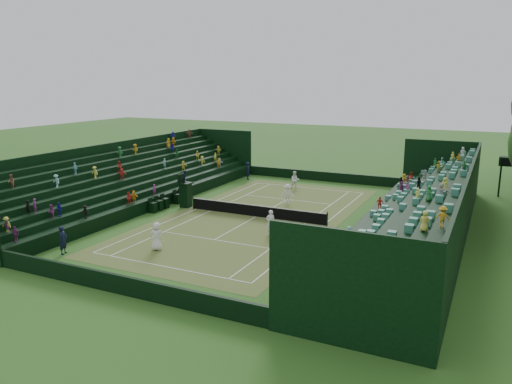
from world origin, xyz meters
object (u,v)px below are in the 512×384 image
(player_near_west, at_px, (157,236))
(player_far_east, at_px, (287,194))
(player_near_east, at_px, (271,222))
(umpire_chair, at_px, (185,191))
(tennis_net, at_px, (256,210))
(player_far_west, at_px, (295,180))

(player_near_west, bearing_deg, player_far_east, -115.63)
(player_near_east, bearing_deg, umpire_chair, -54.86)
(umpire_chair, xyz_separation_m, player_near_west, (4.47, -9.93, -0.44))
(player_far_east, bearing_deg, player_near_west, -122.63)
(tennis_net, distance_m, player_near_east, 4.66)
(player_near_west, xyz_separation_m, player_far_east, (2.79, 14.76, -0.04))
(umpire_chair, height_order, player_far_east, umpire_chair)
(tennis_net, height_order, player_near_west, player_near_west)
(player_far_west, bearing_deg, umpire_chair, -139.16)
(tennis_net, height_order, player_far_east, player_far_east)
(player_far_east, bearing_deg, umpire_chair, -168.27)
(tennis_net, bearing_deg, player_far_east, 83.63)
(player_near_west, xyz_separation_m, player_far_west, (1.15, 20.69, -0.02))
(umpire_chair, bearing_deg, player_far_west, 62.42)
(umpire_chair, distance_m, player_near_west, 10.90)
(tennis_net, bearing_deg, player_near_east, -51.71)
(player_near_west, distance_m, player_far_east, 15.02)
(player_far_west, bearing_deg, player_near_east, -96.50)
(tennis_net, height_order, player_near_east, player_near_east)
(tennis_net, distance_m, player_far_east, 5.11)
(player_near_east, bearing_deg, player_far_west, -107.69)
(player_near_east, xyz_separation_m, player_far_west, (-3.95, 14.64, -0.00))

